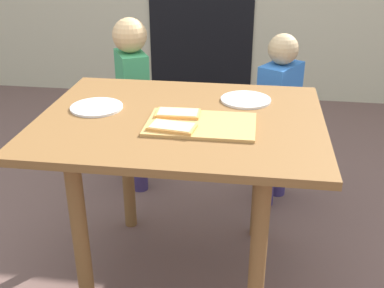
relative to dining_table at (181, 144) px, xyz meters
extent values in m
plane|color=brown|center=(0.00, 0.00, -0.65)|extent=(16.00, 16.00, 0.00)
cube|color=brown|center=(0.00, 0.00, 0.10)|extent=(1.11, 0.87, 0.03)
cylinder|color=brown|center=(-0.33, -0.33, -0.28)|extent=(0.06, 0.06, 0.73)
cylinder|color=brown|center=(0.33, -0.33, -0.28)|extent=(0.06, 0.06, 0.73)
cylinder|color=brown|center=(-0.33, 0.33, -0.28)|extent=(0.06, 0.06, 0.73)
cylinder|color=brown|center=(0.33, 0.33, -0.28)|extent=(0.06, 0.06, 0.73)
cube|color=tan|center=(0.09, -0.08, 0.12)|extent=(0.41, 0.26, 0.01)
cube|color=#E49B49|center=(-0.01, -0.14, 0.14)|extent=(0.18, 0.12, 0.01)
cube|color=#F7D791|center=(-0.01, -0.14, 0.14)|extent=(0.16, 0.11, 0.00)
cube|color=#E49B49|center=(-0.01, -0.01, 0.14)|extent=(0.17, 0.10, 0.01)
cube|color=#F7D791|center=(-0.01, -0.01, 0.14)|extent=(0.15, 0.09, 0.00)
cylinder|color=silver|center=(0.24, 0.22, 0.12)|extent=(0.21, 0.21, 0.01)
cylinder|color=white|center=(-0.35, 0.04, 0.12)|extent=(0.21, 0.21, 0.01)
cylinder|color=#3B2D5C|center=(-0.43, 0.82, -0.43)|extent=(0.09, 0.09, 0.43)
cylinder|color=#3B2D5C|center=(-0.36, 0.69, -0.43)|extent=(0.09, 0.09, 0.43)
cube|color=#3FA566|center=(-0.40, 0.75, -0.03)|extent=(0.24, 0.28, 0.38)
sphere|color=#E6B77C|center=(-0.40, 0.75, 0.26)|extent=(0.19, 0.19, 0.19)
cylinder|color=#3C2E61|center=(0.44, 0.75, -0.41)|extent=(0.09, 0.09, 0.48)
cylinder|color=#3C2E61|center=(0.37, 0.63, -0.41)|extent=(0.09, 0.09, 0.48)
cube|color=blue|center=(0.41, 0.69, -0.01)|extent=(0.24, 0.28, 0.32)
sphere|color=tan|center=(0.41, 0.69, 0.23)|extent=(0.15, 0.15, 0.15)
camera|label=1|loc=(0.28, -1.69, 0.82)|focal=44.29mm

